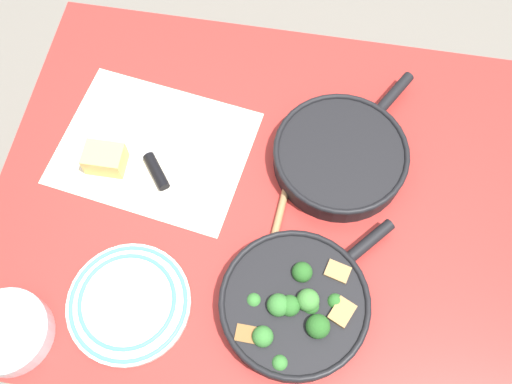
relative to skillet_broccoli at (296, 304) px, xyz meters
The scene contains 10 objects.
ground_plane 0.79m from the skillet_broccoli, 117.35° to the left, with size 14.00×14.00×0.00m, color slate.
dining_table_red 0.27m from the skillet_broccoli, 117.35° to the left, with size 1.08×0.88×0.72m.
skillet_broccoli is the anchor object (origin of this frame).
skillet_eggs 0.33m from the skillet_broccoli, 81.40° to the left, with size 0.28×0.37×0.05m.
wooden_spoon 0.22m from the skillet_broccoli, 104.97° to the left, with size 0.06×0.36×0.02m.
parchment_sheet 0.46m from the skillet_broccoli, 139.86° to the left, with size 0.44×0.36×0.00m.
grater_knife 0.44m from the skillet_broccoli, 143.01° to the left, with size 0.16×0.20×0.02m.
cheese_block 0.50m from the skillet_broccoli, 151.45° to the left, with size 0.08×0.06×0.05m.
dinner_plate_stack 0.32m from the skillet_broccoli, behind, with size 0.24×0.24×0.03m.
prep_bowl_steel 0.53m from the skillet_broccoli, 165.01° to the right, with size 0.16×0.16×0.04m.
Camera 1 is at (0.08, -0.47, 1.80)m, focal length 40.00 mm.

